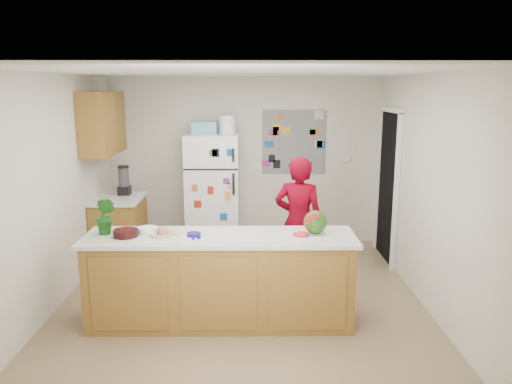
{
  "coord_description": "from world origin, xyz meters",
  "views": [
    {
      "loc": [
        0.12,
        -5.22,
        2.34
      ],
      "look_at": [
        0.16,
        0.2,
        1.21
      ],
      "focal_mm": 35.0,
      "sensor_mm": 36.0,
      "label": 1
    }
  ],
  "objects_px": {
    "cherry_bowl": "(126,233)",
    "watermelon": "(315,222)",
    "refrigerator": "(213,193)",
    "person": "(299,222)"
  },
  "relations": [
    {
      "from": "refrigerator",
      "to": "watermelon",
      "type": "height_order",
      "value": "refrigerator"
    },
    {
      "from": "watermelon",
      "to": "cherry_bowl",
      "type": "bearing_deg",
      "value": -178.37
    },
    {
      "from": "person",
      "to": "watermelon",
      "type": "xyz_separation_m",
      "value": [
        0.07,
        -0.92,
        0.26
      ]
    },
    {
      "from": "person",
      "to": "cherry_bowl",
      "type": "relative_size",
      "value": 6.63
    },
    {
      "from": "cherry_bowl",
      "to": "watermelon",
      "type": "bearing_deg",
      "value": 1.63
    },
    {
      "from": "refrigerator",
      "to": "watermelon",
      "type": "relative_size",
      "value": 7.33
    },
    {
      "from": "person",
      "to": "cherry_bowl",
      "type": "distance_m",
      "value": 2.04
    },
    {
      "from": "refrigerator",
      "to": "watermelon",
      "type": "distance_m",
      "value": 2.65
    },
    {
      "from": "refrigerator",
      "to": "person",
      "type": "height_order",
      "value": "refrigerator"
    },
    {
      "from": "person",
      "to": "cherry_bowl",
      "type": "bearing_deg",
      "value": 44.91
    }
  ]
}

